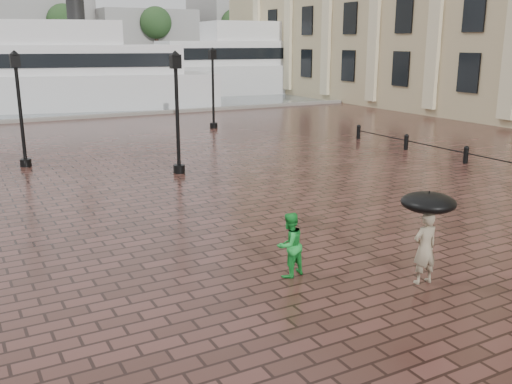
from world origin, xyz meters
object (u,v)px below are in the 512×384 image
street_lamps (32,109)px  adult_pedestrian (425,248)px  ferry_far (273,63)px  ferry_near (35,74)px  child_pedestrian (289,245)px

street_lamps → adult_pedestrian: street_lamps is taller
adult_pedestrian → ferry_far: ferry_far is taller
adult_pedestrian → ferry_near: (-2.15, 36.96, 1.83)m
ferry_far → street_lamps: bearing=-129.4°
ferry_near → ferry_far: 23.54m
street_lamps → ferry_far: size_ratio=0.75×
street_lamps → ferry_far: ferry_far is taller
street_lamps → child_pedestrian: (3.06, -14.06, -1.62)m
adult_pedestrian → ferry_far: (20.85, 41.97, 1.98)m
adult_pedestrian → child_pedestrian: bearing=-31.1°
adult_pedestrian → child_pedestrian: size_ratio=1.09×
adult_pedestrian → ferry_near: 37.07m
child_pedestrian → adult_pedestrian: bearing=128.3°
adult_pedestrian → child_pedestrian: adult_pedestrian is taller
street_lamps → adult_pedestrian: (5.29, -15.69, -1.56)m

